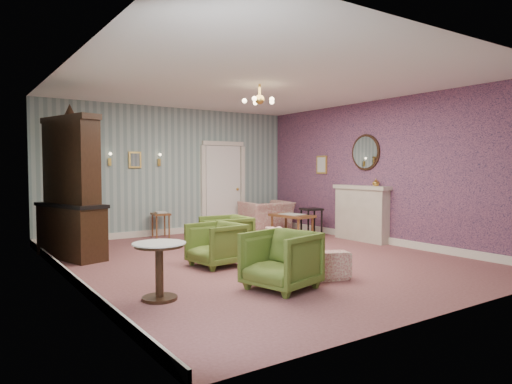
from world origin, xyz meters
TOP-DOWN VIEW (x-y plane):
  - floor at (0.00, 0.00)m, footprint 7.00×7.00m
  - ceiling at (0.00, 0.00)m, footprint 7.00×7.00m
  - wall_back at (0.00, 3.50)m, footprint 6.00×0.00m
  - wall_front at (0.00, -3.50)m, footprint 6.00×0.00m
  - wall_left at (-3.00, 0.00)m, footprint 0.00×7.00m
  - wall_right at (3.00, 0.00)m, footprint 0.00×7.00m
  - wall_right_floral at (2.98, 0.00)m, footprint 0.00×7.00m
  - door at (1.30, 3.46)m, footprint 1.12×0.12m
  - olive_chair_a at (-0.88, -1.75)m, footprint 0.91×0.95m
  - olive_chair_b at (-0.88, -0.09)m, footprint 0.76×0.80m
  - olive_chair_c at (-0.30, 0.59)m, footprint 0.74×0.79m
  - sofa_chintz at (0.15, -0.91)m, footprint 1.16×1.99m
  - wingback_chair at (2.10, 2.76)m, footprint 1.13×0.77m
  - dresser at (-2.59, 1.85)m, footprint 0.94×1.61m
  - fireplace at (2.86, 0.40)m, footprint 0.30×1.40m
  - mantel_vase at (2.84, 0.00)m, footprint 0.15×0.15m
  - oval_mirror at (2.96, 0.40)m, footprint 0.04×0.76m
  - framed_print at (2.97, 1.75)m, footprint 0.04×0.34m
  - coffee_table at (2.02, 1.67)m, footprint 0.65×1.03m
  - side_table_black at (2.44, 1.50)m, footprint 0.50×0.50m
  - pedestal_table at (-2.32, -1.33)m, footprint 0.77×0.77m
  - nesting_table at (-0.45, 3.15)m, footprint 0.41×0.49m
  - gilt_mirror_back at (-0.90, 3.46)m, footprint 0.28×0.06m
  - sconce_left at (-1.45, 3.44)m, footprint 0.16×0.12m
  - sconce_right at (-0.35, 3.44)m, footprint 0.16×0.12m
  - chandelier at (0.00, 0.00)m, footprint 0.56×0.56m
  - burgundy_cushion at (2.05, 2.61)m, footprint 0.41×0.28m

SIDE VIEW (x-z plane):
  - floor at x=0.00m, z-range 0.00..0.00m
  - coffee_table at x=2.02m, z-range 0.00..0.50m
  - nesting_table at x=-0.45m, z-range 0.00..0.59m
  - side_table_black at x=2.44m, z-range 0.00..0.63m
  - pedestal_table at x=-2.32m, z-range 0.00..0.67m
  - olive_chair_b at x=-0.88m, z-range 0.00..0.75m
  - sofa_chintz at x=0.15m, z-range 0.00..0.75m
  - olive_chair_c at x=-0.30m, z-range 0.00..0.76m
  - olive_chair_a at x=-0.88m, z-range 0.00..0.81m
  - wingback_chair at x=2.10m, z-range 0.00..0.96m
  - burgundy_cushion at x=2.05m, z-range 0.28..0.68m
  - fireplace at x=2.86m, z-range 0.00..1.16m
  - door at x=1.30m, z-range 0.00..2.16m
  - mantel_vase at x=2.84m, z-range 1.16..1.31m
  - dresser at x=-2.59m, z-range 0.00..2.54m
  - wall_back at x=0.00m, z-range -1.55..4.45m
  - wall_front at x=0.00m, z-range -1.55..4.45m
  - wall_left at x=-3.00m, z-range -2.05..4.95m
  - wall_right at x=3.00m, z-range -2.05..4.95m
  - wall_right_floral at x=2.98m, z-range -2.05..4.95m
  - framed_print at x=2.97m, z-range 1.39..1.81m
  - gilt_mirror_back at x=-0.90m, z-range 1.52..1.88m
  - sconce_left at x=-1.45m, z-range 1.55..1.85m
  - sconce_right at x=-0.35m, z-range 1.55..1.85m
  - oval_mirror at x=2.96m, z-range 1.43..2.27m
  - chandelier at x=0.00m, z-range 2.45..2.81m
  - ceiling at x=0.00m, z-range 2.90..2.90m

